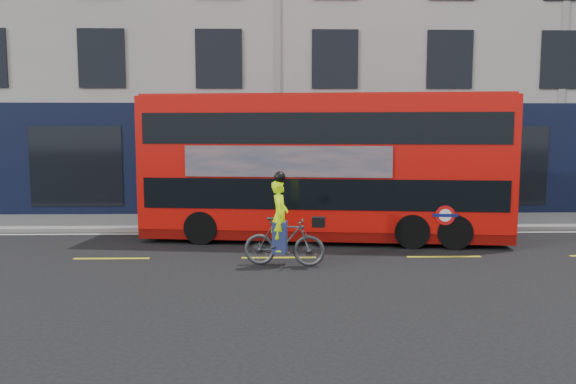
{
  "coord_description": "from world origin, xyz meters",
  "views": [
    {
      "loc": [
        -0.11,
        -11.73,
        3.05
      ],
      "look_at": [
        0.23,
        1.99,
        1.54
      ],
      "focal_mm": 35.0,
      "sensor_mm": 36.0,
      "label": 1
    }
  ],
  "objects": [
    {
      "name": "ground",
      "position": [
        0.0,
        0.0,
        0.0
      ],
      "size": [
        120.0,
        120.0,
        0.0
      ],
      "primitive_type": "plane",
      "color": "black",
      "rests_on": "ground"
    },
    {
      "name": "pavement",
      "position": [
        0.0,
        6.5,
        0.06
      ],
      "size": [
        60.0,
        3.0,
        0.12
      ],
      "primitive_type": "cube",
      "color": "slate",
      "rests_on": "ground"
    },
    {
      "name": "kerb",
      "position": [
        0.0,
        5.0,
        0.07
      ],
      "size": [
        60.0,
        0.12,
        0.13
      ],
      "primitive_type": "cube",
      "color": "gray",
      "rests_on": "ground"
    },
    {
      "name": "building_terrace",
      "position": [
        0.0,
        12.94,
        7.49
      ],
      "size": [
        50.0,
        10.07,
        15.0
      ],
      "color": "#ACA9A2",
      "rests_on": "ground"
    },
    {
      "name": "road_edge_line",
      "position": [
        0.0,
        4.7,
        0.0
      ],
      "size": [
        58.0,
        0.1,
        0.01
      ],
      "primitive_type": "cube",
      "color": "silver",
      "rests_on": "ground"
    },
    {
      "name": "lane_dashes",
      "position": [
        0.0,
        1.5,
        0.0
      ],
      "size": [
        58.0,
        0.12,
        0.01
      ],
      "primitive_type": null,
      "color": "gold",
      "rests_on": "ground"
    },
    {
      "name": "bus",
      "position": [
        1.3,
        3.79,
        2.06
      ],
      "size": [
        10.14,
        3.43,
        4.01
      ],
      "rotation": [
        0.0,
        0.0,
        -0.12
      ],
      "color": "red",
      "rests_on": "ground"
    },
    {
      "name": "cyclist",
      "position": [
        0.09,
        0.71,
        0.71
      ],
      "size": [
        1.9,
        0.81,
        2.14
      ],
      "rotation": [
        0.0,
        0.0,
        -0.16
      ],
      "color": "#3F4143",
      "rests_on": "ground"
    }
  ]
}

